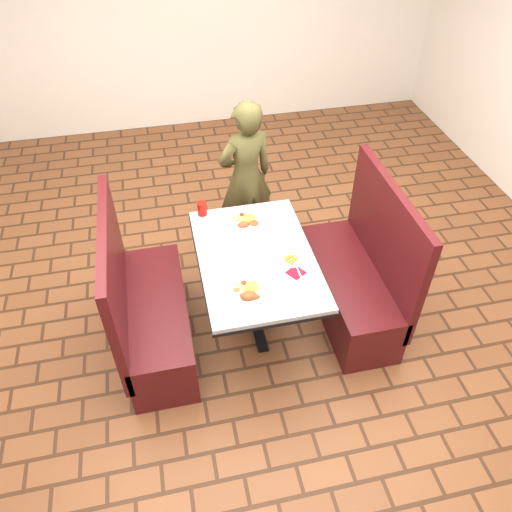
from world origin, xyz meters
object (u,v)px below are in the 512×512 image
far_dinner_plate (246,220)px  booth_bench_left (150,314)px  red_tumbler (202,209)px  dining_table (256,266)px  near_dinner_plate (248,290)px  plantain_plate (291,260)px  diner_person (246,177)px  booth_bench_right (355,281)px

far_dinner_plate → booth_bench_left: bearing=-154.5°
booth_bench_left → red_tumbler: 0.88m
booth_bench_left → red_tumbler: bearing=48.1°
far_dinner_plate → dining_table: bearing=-90.9°
booth_bench_left → near_dinner_plate: 0.87m
booth_bench_left → plantain_plate: booth_bench_left is taller
plantain_plate → red_tumbler: size_ratio=1.48×
far_dinner_plate → plantain_plate: 0.53m
near_dinner_plate → plantain_plate: size_ratio=1.56×
dining_table → booth_bench_left: size_ratio=1.01×
diner_person → near_dinner_plate: 1.43m
dining_table → red_tumbler: red_tumbler is taller
dining_table → diner_person: (0.14, 1.06, 0.04)m
diner_person → red_tumbler: 0.68m
far_dinner_plate → red_tumbler: 0.35m
dining_table → far_dinner_plate: size_ratio=4.69×
plantain_plate → booth_bench_left: bearing=174.5°
far_dinner_plate → red_tumbler: red_tumbler is taller
far_dinner_plate → plantain_plate: (0.22, -0.48, -0.01)m
booth_bench_right → far_dinner_plate: booth_bench_right is taller
dining_table → booth_bench_right: size_ratio=1.01×
booth_bench_left → red_tumbler: booth_bench_left is taller
booth_bench_left → booth_bench_right: size_ratio=1.00×
plantain_plate → booth_bench_right: bearing=9.8°
plantain_plate → red_tumbler: (-0.53, 0.65, 0.04)m
dining_table → plantain_plate: size_ratio=7.58×
red_tumbler → diner_person: bearing=48.8°
dining_table → plantain_plate: plantain_plate is taller
booth_bench_right → red_tumbler: bearing=153.2°
booth_bench_left → diner_person: 1.47m
dining_table → red_tumbler: (-0.30, 0.56, 0.15)m
booth_bench_left → booth_bench_right: same height
diner_person → plantain_plate: 1.17m
near_dinner_plate → red_tumbler: size_ratio=2.31×
booth_bench_right → dining_table: bearing=180.0°
dining_table → diner_person: size_ratio=0.87×
booth_bench_right → near_dinner_plate: booth_bench_right is taller
near_dinner_plate → red_tumbler: (-0.17, 0.89, 0.03)m
diner_person → red_tumbler: diner_person is taller
booth_bench_right → red_tumbler: 1.32m
plantain_plate → red_tumbler: 0.84m
dining_table → booth_bench_left: 0.86m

